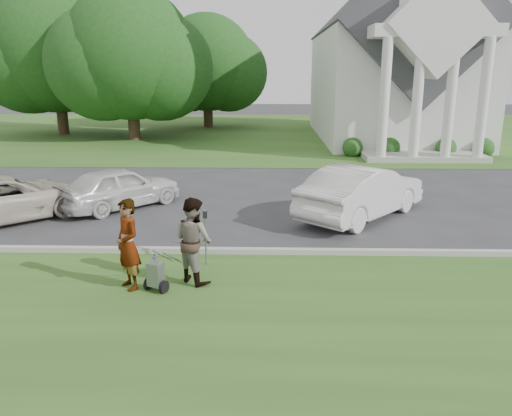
{
  "coord_description": "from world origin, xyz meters",
  "views": [
    {
      "loc": [
        0.96,
        -11.21,
        4.44
      ],
      "look_at": [
        0.68,
        0.0,
        1.35
      ],
      "focal_mm": 35.0,
      "sensor_mm": 36.0,
      "label": 1
    }
  ],
  "objects_px": {
    "tree_back": "(207,67)",
    "car_a": "(6,198)",
    "car_d": "(362,191)",
    "church": "(392,47)",
    "striping_cart": "(156,275)",
    "person_right": "(193,241)",
    "tree_far": "(56,53)",
    "car_b": "(120,187)",
    "person_left": "(128,245)",
    "parking_meter_near": "(205,231)",
    "tree_left": "(130,60)"
  },
  "relations": [
    {
      "from": "striping_cart",
      "to": "person_right",
      "type": "xyz_separation_m",
      "value": [
        0.72,
        0.54,
        0.57
      ]
    },
    {
      "from": "person_left",
      "to": "striping_cart",
      "type": "bearing_deg",
      "value": 36.04
    },
    {
      "from": "tree_left",
      "to": "car_b",
      "type": "bearing_deg",
      "value": -76.81
    },
    {
      "from": "person_right",
      "to": "car_d",
      "type": "distance_m",
      "value": 6.81
    },
    {
      "from": "person_left",
      "to": "car_a",
      "type": "height_order",
      "value": "person_left"
    },
    {
      "from": "person_left",
      "to": "parking_meter_near",
      "type": "distance_m",
      "value": 1.97
    },
    {
      "from": "church",
      "to": "person_left",
      "type": "relative_size",
      "value": 12.49
    },
    {
      "from": "person_right",
      "to": "parking_meter_near",
      "type": "xyz_separation_m",
      "value": [
        0.14,
        0.94,
        -0.08
      ]
    },
    {
      "from": "car_b",
      "to": "striping_cart",
      "type": "bearing_deg",
      "value": 154.85
    },
    {
      "from": "tree_left",
      "to": "striping_cart",
      "type": "distance_m",
      "value": 25.06
    },
    {
      "from": "tree_far",
      "to": "person_left",
      "type": "xyz_separation_m",
      "value": [
        12.08,
        -26.54,
        -4.73
      ]
    },
    {
      "from": "church",
      "to": "tree_back",
      "type": "distance_m",
      "value": 14.77
    },
    {
      "from": "striping_cart",
      "to": "car_d",
      "type": "bearing_deg",
      "value": 72.1
    },
    {
      "from": "car_d",
      "to": "person_left",
      "type": "bearing_deg",
      "value": 84.36
    },
    {
      "from": "tree_far",
      "to": "tree_left",
      "type": "bearing_deg",
      "value": -26.56
    },
    {
      "from": "church",
      "to": "parking_meter_near",
      "type": "bearing_deg",
      "value": -112.14
    },
    {
      "from": "tree_back",
      "to": "car_d",
      "type": "bearing_deg",
      "value": -73.14
    },
    {
      "from": "tree_far",
      "to": "person_right",
      "type": "distance_m",
      "value": 29.75
    },
    {
      "from": "church",
      "to": "car_b",
      "type": "bearing_deg",
      "value": -125.44
    },
    {
      "from": "striping_cart",
      "to": "car_d",
      "type": "xyz_separation_m",
      "value": [
        5.23,
        5.64,
        0.45
      ]
    },
    {
      "from": "tree_far",
      "to": "striping_cart",
      "type": "height_order",
      "value": "tree_far"
    },
    {
      "from": "car_d",
      "to": "church",
      "type": "bearing_deg",
      "value": -64.01
    },
    {
      "from": "person_left",
      "to": "car_a",
      "type": "bearing_deg",
      "value": -174.24
    },
    {
      "from": "person_left",
      "to": "parking_meter_near",
      "type": "relative_size",
      "value": 1.43
    },
    {
      "from": "person_right",
      "to": "parking_meter_near",
      "type": "distance_m",
      "value": 0.96
    },
    {
      "from": "car_b",
      "to": "parking_meter_near",
      "type": "bearing_deg",
      "value": 167.48
    },
    {
      "from": "tree_left",
      "to": "striping_cart",
      "type": "bearing_deg",
      "value": -74.28
    },
    {
      "from": "car_a",
      "to": "person_left",
      "type": "bearing_deg",
      "value": -176.35
    },
    {
      "from": "tree_left",
      "to": "car_a",
      "type": "bearing_deg",
      "value": -87.06
    },
    {
      "from": "striping_cart",
      "to": "person_left",
      "type": "distance_m",
      "value": 0.85
    },
    {
      "from": "tree_back",
      "to": "tree_far",
      "type": "bearing_deg",
      "value": -153.44
    },
    {
      "from": "tree_left",
      "to": "car_d",
      "type": "bearing_deg",
      "value": -56.61
    },
    {
      "from": "tree_back",
      "to": "car_b",
      "type": "bearing_deg",
      "value": -89.97
    },
    {
      "from": "tree_back",
      "to": "person_left",
      "type": "distance_m",
      "value": 31.84
    },
    {
      "from": "car_d",
      "to": "tree_far",
      "type": "bearing_deg",
      "value": -8.69
    },
    {
      "from": "church",
      "to": "car_b",
      "type": "distance_m",
      "value": 23.02
    },
    {
      "from": "tree_far",
      "to": "car_d",
      "type": "bearing_deg",
      "value": -49.63
    },
    {
      "from": "striping_cart",
      "to": "church",
      "type": "bearing_deg",
      "value": 92.29
    },
    {
      "from": "tree_left",
      "to": "tree_back",
      "type": "bearing_deg",
      "value": 63.43
    },
    {
      "from": "church",
      "to": "car_a",
      "type": "bearing_deg",
      "value": -129.07
    },
    {
      "from": "car_d",
      "to": "car_a",
      "type": "bearing_deg",
      "value": 44.11
    },
    {
      "from": "tree_far",
      "to": "person_left",
      "type": "relative_size",
      "value": 6.03
    },
    {
      "from": "striping_cart",
      "to": "person_left",
      "type": "bearing_deg",
      "value": -168.48
    },
    {
      "from": "car_b",
      "to": "car_a",
      "type": "bearing_deg",
      "value": 69.2
    },
    {
      "from": "tree_back",
      "to": "car_a",
      "type": "bearing_deg",
      "value": -96.52
    },
    {
      "from": "tree_back",
      "to": "car_d",
      "type": "relative_size",
      "value": 1.92
    },
    {
      "from": "tree_back",
      "to": "car_a",
      "type": "xyz_separation_m",
      "value": [
        -3.04,
        -26.65,
        -4.03
      ]
    },
    {
      "from": "tree_back",
      "to": "car_b",
      "type": "relative_size",
      "value": 2.33
    },
    {
      "from": "car_b",
      "to": "person_right",
      "type": "bearing_deg",
      "value": 162.06
    },
    {
      "from": "tree_left",
      "to": "person_right",
      "type": "distance_m",
      "value": 24.65
    }
  ]
}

